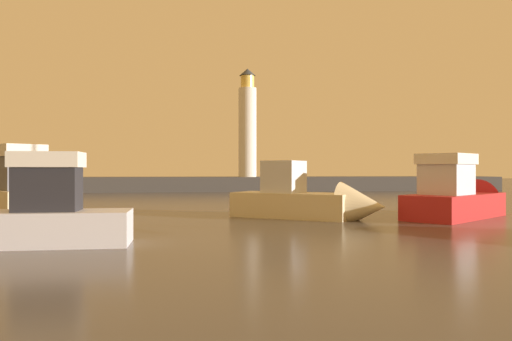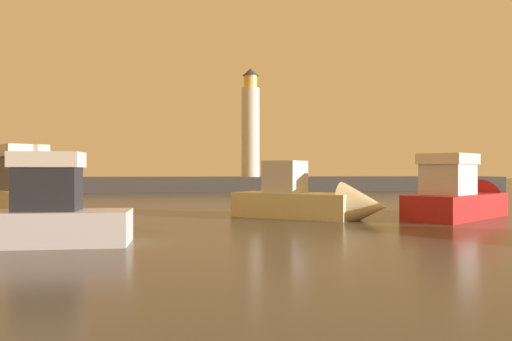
{
  "view_description": "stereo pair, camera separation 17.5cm",
  "coord_description": "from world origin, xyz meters",
  "px_view_note": "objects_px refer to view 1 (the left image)",
  "views": [
    {
      "loc": [
        -3.0,
        -0.62,
        2.48
      ],
      "look_at": [
        -0.4,
        19.02,
        2.46
      ],
      "focal_mm": 35.59,
      "sensor_mm": 36.0,
      "label": 1
    },
    {
      "loc": [
        -2.82,
        -0.64,
        2.48
      ],
      "look_at": [
        -0.4,
        19.02,
        2.46
      ],
      "focal_mm": 35.59,
      "sensor_mm": 36.0,
      "label": 2
    }
  ],
  "objects_px": {
    "motorboat_2": "(313,201)",
    "motorboat_3": "(5,194)",
    "lighthouse": "(247,126)",
    "motorboat_0": "(464,198)",
    "motorboat_1": "(2,219)"
  },
  "relations": [
    {
      "from": "motorboat_1",
      "to": "motorboat_2",
      "type": "xyz_separation_m",
      "value": [
        12.32,
        7.95,
        0.01
      ]
    },
    {
      "from": "motorboat_2",
      "to": "motorboat_1",
      "type": "bearing_deg",
      "value": -147.16
    },
    {
      "from": "motorboat_0",
      "to": "motorboat_2",
      "type": "bearing_deg",
      "value": 179.43
    },
    {
      "from": "lighthouse",
      "to": "motorboat_0",
      "type": "height_order",
      "value": "lighthouse"
    },
    {
      "from": "motorboat_3",
      "to": "lighthouse",
      "type": "bearing_deg",
      "value": 62.87
    },
    {
      "from": "lighthouse",
      "to": "motorboat_0",
      "type": "distance_m",
      "value": 36.2
    },
    {
      "from": "lighthouse",
      "to": "motorboat_0",
      "type": "relative_size",
      "value": 1.51
    },
    {
      "from": "lighthouse",
      "to": "motorboat_2",
      "type": "distance_m",
      "value": 35.33
    },
    {
      "from": "lighthouse",
      "to": "motorboat_2",
      "type": "height_order",
      "value": "lighthouse"
    },
    {
      "from": "motorboat_1",
      "to": "motorboat_2",
      "type": "bearing_deg",
      "value": 32.84
    },
    {
      "from": "motorboat_2",
      "to": "motorboat_3",
      "type": "bearing_deg",
      "value": 170.82
    },
    {
      "from": "lighthouse",
      "to": "motorboat_3",
      "type": "height_order",
      "value": "lighthouse"
    },
    {
      "from": "motorboat_2",
      "to": "motorboat_0",
      "type": "bearing_deg",
      "value": -0.57
    },
    {
      "from": "motorboat_0",
      "to": "motorboat_1",
      "type": "xyz_separation_m",
      "value": [
        -20.52,
        -7.87,
        -0.1
      ]
    },
    {
      "from": "lighthouse",
      "to": "motorboat_1",
      "type": "xyz_separation_m",
      "value": [
        -12.92,
        -42.6,
        -6.89
      ]
    }
  ]
}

